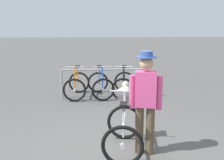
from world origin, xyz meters
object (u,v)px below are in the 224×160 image
(racked_bike_black, at_px, (124,84))
(featured_bicycle, at_px, (124,122))
(racked_bike_orange, at_px, (77,85))
(racked_bike_blue, at_px, (100,85))
(person_with_featured_bike, at_px, (145,99))

(racked_bike_black, height_order, featured_bicycle, featured_bicycle)
(racked_bike_orange, xyz_separation_m, featured_bicycle, (1.02, -3.50, 0.12))
(racked_bike_blue, xyz_separation_m, person_with_featured_bike, (0.64, -3.71, 0.58))
(racked_bike_blue, xyz_separation_m, racked_bike_black, (0.70, -0.01, 0.00))
(racked_bike_blue, bearing_deg, racked_bike_black, -0.92)
(racked_bike_orange, relative_size, racked_bike_black, 0.95)
(featured_bicycle, relative_size, person_with_featured_bike, 0.72)
(racked_bike_blue, distance_m, person_with_featured_bike, 3.81)
(racked_bike_blue, height_order, featured_bicycle, featured_bicycle)
(racked_bike_blue, xyz_separation_m, featured_bicycle, (0.32, -3.49, 0.12))
(racked_bike_orange, height_order, racked_bike_blue, same)
(racked_bike_orange, xyz_separation_m, racked_bike_black, (1.40, -0.02, 0.00))
(person_with_featured_bike, bearing_deg, featured_bicycle, 145.15)
(racked_bike_orange, xyz_separation_m, racked_bike_blue, (0.70, -0.01, 0.00))
(racked_bike_blue, relative_size, featured_bicycle, 0.95)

